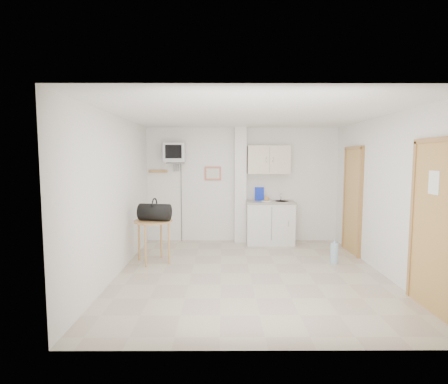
{
  "coord_description": "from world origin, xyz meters",
  "views": [
    {
      "loc": [
        -0.44,
        -5.43,
        1.84
      ],
      "look_at": [
        -0.41,
        0.6,
        1.25
      ],
      "focal_mm": 28.0,
      "sensor_mm": 36.0,
      "label": 1
    }
  ],
  "objects_px": {
    "crt_television": "(175,153)",
    "round_table": "(153,226)",
    "water_bottle": "(334,253)",
    "duffel_bag": "(155,212)"
  },
  "relations": [
    {
      "from": "duffel_bag",
      "to": "water_bottle",
      "type": "height_order",
      "value": "duffel_bag"
    },
    {
      "from": "duffel_bag",
      "to": "round_table",
      "type": "bearing_deg",
      "value": 144.87
    },
    {
      "from": "crt_television",
      "to": "round_table",
      "type": "distance_m",
      "value": 1.92
    },
    {
      "from": "round_table",
      "to": "duffel_bag",
      "type": "distance_m",
      "value": 0.25
    },
    {
      "from": "crt_television",
      "to": "duffel_bag",
      "type": "distance_m",
      "value": 1.79
    },
    {
      "from": "round_table",
      "to": "duffel_bag",
      "type": "relative_size",
      "value": 1.3
    },
    {
      "from": "crt_television",
      "to": "water_bottle",
      "type": "distance_m",
      "value": 3.75
    },
    {
      "from": "crt_television",
      "to": "duffel_bag",
      "type": "relative_size",
      "value": 3.7
    },
    {
      "from": "water_bottle",
      "to": "crt_television",
      "type": "bearing_deg",
      "value": 153.33
    },
    {
      "from": "duffel_bag",
      "to": "water_bottle",
      "type": "relative_size",
      "value": 1.45
    }
  ]
}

